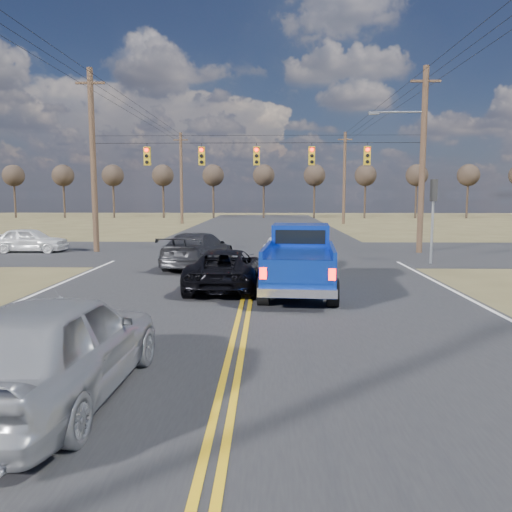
{
  "coord_description": "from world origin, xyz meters",
  "views": [
    {
      "loc": [
        0.65,
        -9.62,
        3.18
      ],
      "look_at": [
        0.31,
        4.12,
        1.5
      ],
      "focal_mm": 35.0,
      "sensor_mm": 36.0,
      "label": 1
    }
  ],
  "objects_px": {
    "silver_suv": "(55,346)",
    "black_suv": "(226,269)",
    "white_car_queue": "(285,252)",
    "cross_car_west": "(30,240)",
    "dgrey_car_queue": "(198,250)",
    "pickup_truck": "(300,261)"
  },
  "relations": [
    {
      "from": "pickup_truck",
      "to": "silver_suv",
      "type": "xyz_separation_m",
      "value": [
        -4.3,
        -8.82,
        -0.18
      ]
    },
    {
      "from": "dgrey_car_queue",
      "to": "cross_car_west",
      "type": "xyz_separation_m",
      "value": [
        -10.22,
        5.57,
        -0.09
      ]
    },
    {
      "from": "silver_suv",
      "to": "cross_car_west",
      "type": "height_order",
      "value": "silver_suv"
    },
    {
      "from": "black_suv",
      "to": "white_car_queue",
      "type": "bearing_deg",
      "value": -111.48
    },
    {
      "from": "silver_suv",
      "to": "white_car_queue",
      "type": "relative_size",
      "value": 1.24
    },
    {
      "from": "silver_suv",
      "to": "cross_car_west",
      "type": "xyz_separation_m",
      "value": [
        -10.06,
        20.06,
        -0.18
      ]
    },
    {
      "from": "white_car_queue",
      "to": "cross_car_west",
      "type": "height_order",
      "value": "cross_car_west"
    },
    {
      "from": "silver_suv",
      "to": "dgrey_car_queue",
      "type": "height_order",
      "value": "silver_suv"
    },
    {
      "from": "pickup_truck",
      "to": "white_car_queue",
      "type": "height_order",
      "value": "pickup_truck"
    },
    {
      "from": "pickup_truck",
      "to": "black_suv",
      "type": "relative_size",
      "value": 1.2
    },
    {
      "from": "black_suv",
      "to": "dgrey_car_queue",
      "type": "height_order",
      "value": "dgrey_car_queue"
    },
    {
      "from": "silver_suv",
      "to": "dgrey_car_queue",
      "type": "relative_size",
      "value": 0.95
    },
    {
      "from": "pickup_truck",
      "to": "cross_car_west",
      "type": "bearing_deg",
      "value": 146.68
    },
    {
      "from": "white_car_queue",
      "to": "cross_car_west",
      "type": "bearing_deg",
      "value": -30.84
    },
    {
      "from": "pickup_truck",
      "to": "white_car_queue",
      "type": "bearing_deg",
      "value": 97.47
    },
    {
      "from": "pickup_truck",
      "to": "white_car_queue",
      "type": "relative_size",
      "value": 1.45
    },
    {
      "from": "pickup_truck",
      "to": "black_suv",
      "type": "xyz_separation_m",
      "value": [
        -2.48,
        0.59,
        -0.37
      ]
    },
    {
      "from": "black_suv",
      "to": "silver_suv",
      "type": "bearing_deg",
      "value": 80.82
    },
    {
      "from": "silver_suv",
      "to": "black_suv",
      "type": "xyz_separation_m",
      "value": [
        1.82,
        9.41,
        -0.18
      ]
    },
    {
      "from": "black_suv",
      "to": "white_car_queue",
      "type": "xyz_separation_m",
      "value": [
        2.21,
        5.14,
        -0.01
      ]
    },
    {
      "from": "dgrey_car_queue",
      "to": "cross_car_west",
      "type": "bearing_deg",
      "value": -19.2
    },
    {
      "from": "silver_suv",
      "to": "white_car_queue",
      "type": "distance_m",
      "value": 15.1
    }
  ]
}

